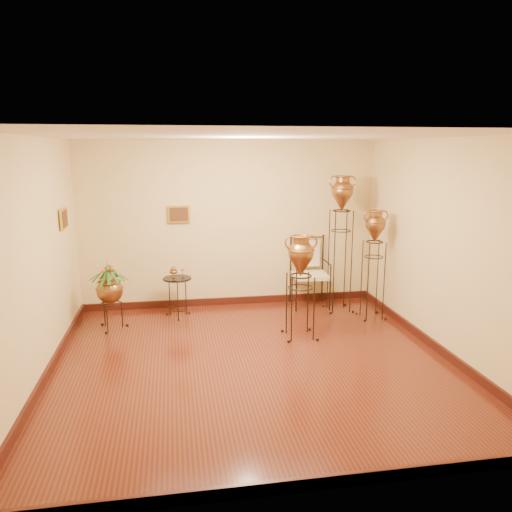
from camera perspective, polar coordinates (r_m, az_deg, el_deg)
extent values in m
plane|color=maroon|center=(6.48, -0.28, -12.04)|extent=(5.00, 5.00, 0.00)
cube|color=#3B130D|center=(8.76, -2.90, -5.12)|extent=(5.00, 0.04, 0.12)
cube|color=#3B130D|center=(4.35, 5.51, -24.54)|extent=(5.00, 0.04, 0.12)
cube|color=#3B130D|center=(6.57, -22.69, -12.12)|extent=(0.04, 5.00, 0.12)
cube|color=#3B130D|center=(7.25, 19.74, -9.59)|extent=(0.04, 5.00, 0.12)
cube|color=gold|center=(8.37, -8.81, 4.73)|extent=(0.36, 0.03, 0.29)
cube|color=gold|center=(7.50, -21.12, 4.00)|extent=(0.03, 0.36, 0.29)
cube|color=#FFEAC0|center=(8.57, 6.18, -2.23)|extent=(0.60, 0.55, 0.07)
cube|color=#FFEAC0|center=(8.49, 6.23, -0.03)|extent=(0.44, 0.05, 0.46)
cylinder|color=black|center=(8.05, -9.00, -2.52)|extent=(0.44, 0.44, 0.01)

